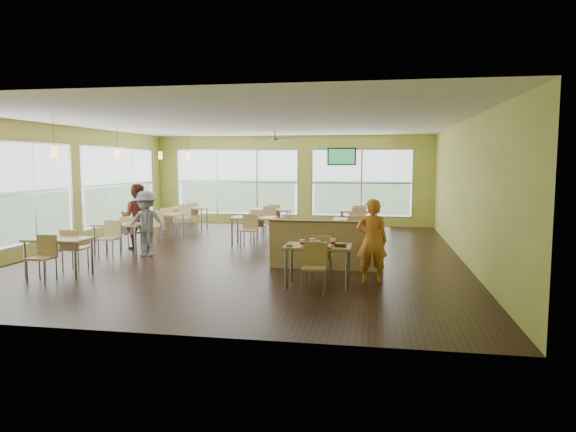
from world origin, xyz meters
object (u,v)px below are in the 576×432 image
object	(u,v)px
half_wall_divider	(326,245)
food_basket	(340,244)
man_plaid	(372,241)
main_table	(318,252)

from	to	relation	value
half_wall_divider	food_basket	distance (m)	1.56
half_wall_divider	food_basket	xyz separation A→B (m)	(0.39, -1.49, 0.26)
man_plaid	main_table	bearing A→B (deg)	22.98
food_basket	main_table	bearing A→B (deg)	174.41
main_table	food_basket	bearing A→B (deg)	-5.59
man_plaid	food_basket	distance (m)	0.74
man_plaid	food_basket	xyz separation A→B (m)	(-0.56, -0.48, -0.01)
half_wall_divider	food_basket	size ratio (longest dim) A/B	9.38
main_table	man_plaid	world-z (taller)	man_plaid
half_wall_divider	food_basket	bearing A→B (deg)	-75.15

